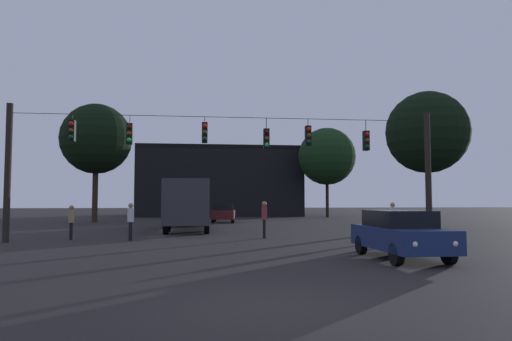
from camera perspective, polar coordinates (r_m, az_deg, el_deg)
The scene contains 13 objects.
ground_plane at distance 32.75m, azimuth -4.46°, elevation -6.84°, with size 168.00×168.00×0.00m, color black.
overhead_signal_span at distance 21.92m, azimuth -3.40°, elevation 1.48°, with size 19.79×0.44×6.15m.
city_bus at distance 30.35m, azimuth -8.08°, elevation -3.55°, with size 2.65×11.03×3.00m.
car_near_right at distance 15.63m, azimuth 17.10°, elevation -7.30°, with size 1.86×4.36×1.52m.
car_far_left at distance 39.44m, azimuth -3.95°, elevation -5.14°, with size 2.21×4.46×1.52m.
pedestrian_crossing_left at distance 23.72m, azimuth -21.48°, elevation -5.63°, with size 0.31×0.40×1.61m.
pedestrian_crossing_center at distance 22.98m, azimuth 1.01°, elevation -5.66°, with size 0.26×0.38×1.79m.
pedestrian_crossing_right at distance 23.08m, azimuth 16.27°, elevation -5.60°, with size 0.31×0.40×1.74m.
pedestrian_near_bus at distance 22.47m, azimuth -14.96°, elevation -5.73°, with size 0.34×0.42×1.71m.
corner_building at distance 58.20m, azimuth -4.51°, elevation -1.48°, with size 18.71×12.74×8.04m.
tree_left_silhouette at distance 52.01m, azimuth 8.58°, elevation 1.70°, with size 6.24×6.24×9.77m.
tree_behind_building at distance 34.82m, azimuth 20.04°, elevation 4.35°, with size 5.67×5.67×9.40m.
tree_right_far at distance 41.96m, azimuth -18.80°, elevation 3.62°, with size 5.91×5.91×9.98m.
Camera 1 is at (-1.28, -8.18, 1.84)m, focal length 33.01 mm.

